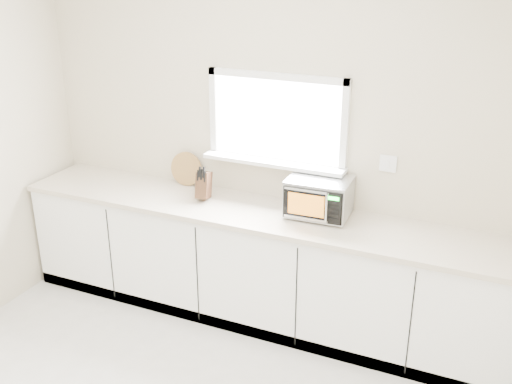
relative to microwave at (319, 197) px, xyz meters
The scene contains 7 objects.
back_wall 0.55m from the microwave, 153.24° to the left, with size 4.00×0.17×2.70m.
cabinets 0.76m from the microwave, 167.96° to the right, with size 3.92×0.60×0.88m, color white.
countertop 0.46m from the microwave, 166.64° to the right, with size 3.92×0.64×0.04m, color beige.
microwave is the anchor object (origin of this frame).
knife_block 0.92m from the microwave, behind, with size 0.13×0.21×0.28m.
cutting_board 1.20m from the microwave, behind, with size 0.28×0.28×0.02m, color #A68240.
coffee_grinder 0.10m from the microwave, 36.35° to the left, with size 0.16×0.16×0.23m.
Camera 1 is at (1.62, -2.04, 2.72)m, focal length 42.00 mm.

